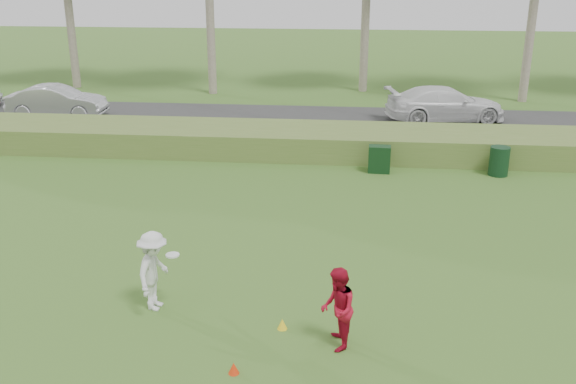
# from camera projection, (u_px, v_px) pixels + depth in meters

# --- Properties ---
(ground) EXTENTS (120.00, 120.00, 0.00)m
(ground) POSITION_uv_depth(u_px,v_px,m) (267.00, 325.00, 12.27)
(ground) COLOR #356020
(ground) RESTS_ON ground
(reed_strip) EXTENTS (80.00, 3.00, 0.90)m
(reed_strip) POSITION_uv_depth(u_px,v_px,m) (310.00, 141.00, 23.36)
(reed_strip) COLOR #516F2C
(reed_strip) RESTS_ON ground
(park_road) EXTENTS (80.00, 6.00, 0.06)m
(park_road) POSITION_uv_depth(u_px,v_px,m) (318.00, 121.00, 28.19)
(park_road) COLOR #2D2D2D
(park_road) RESTS_ON ground
(player_white) EXTENTS (0.90, 1.12, 1.64)m
(player_white) POSITION_uv_depth(u_px,v_px,m) (154.00, 271.00, 12.63)
(player_white) COLOR silver
(player_white) RESTS_ON ground
(player_red) EXTENTS (0.66, 0.80, 1.54)m
(player_red) POSITION_uv_depth(u_px,v_px,m) (338.00, 309.00, 11.33)
(player_red) COLOR #AA0E25
(player_red) RESTS_ON ground
(cone_orange) EXTENTS (0.19, 0.19, 0.21)m
(cone_orange) POSITION_uv_depth(u_px,v_px,m) (234.00, 368.00, 10.79)
(cone_orange) COLOR red
(cone_orange) RESTS_ON ground
(cone_yellow) EXTENTS (0.19, 0.19, 0.21)m
(cone_yellow) POSITION_uv_depth(u_px,v_px,m) (282.00, 324.00, 12.12)
(cone_yellow) COLOR yellow
(cone_yellow) RESTS_ON ground
(utility_cabinet) EXTENTS (0.73, 0.47, 0.90)m
(utility_cabinet) POSITION_uv_depth(u_px,v_px,m) (379.00, 159.00, 21.19)
(utility_cabinet) COLOR black
(utility_cabinet) RESTS_ON ground
(trash_bin) EXTENTS (0.82, 0.82, 0.95)m
(trash_bin) POSITION_uv_depth(u_px,v_px,m) (499.00, 161.00, 20.88)
(trash_bin) COLOR black
(trash_bin) RESTS_ON ground
(car_mid) EXTENTS (4.36, 1.73, 1.41)m
(car_mid) POSITION_uv_depth(u_px,v_px,m) (57.00, 101.00, 28.57)
(car_mid) COLOR silver
(car_mid) RESTS_ON park_road
(car_right) EXTENTS (5.42, 3.01, 1.48)m
(car_right) POSITION_uv_depth(u_px,v_px,m) (445.00, 104.00, 27.84)
(car_right) COLOR white
(car_right) RESTS_ON park_road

